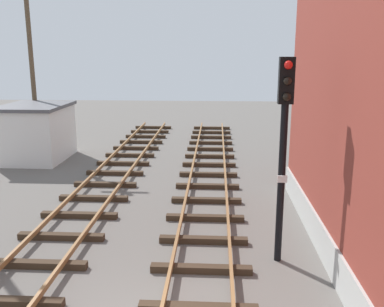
{
  "coord_description": "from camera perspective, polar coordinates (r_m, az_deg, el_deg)",
  "views": [
    {
      "loc": [
        1.1,
        -7.09,
        5.3
      ],
      "look_at": [
        0.16,
        9.21,
        1.41
      ],
      "focal_mm": 40.17,
      "sensor_mm": 36.0,
      "label": 1
    }
  ],
  "objects": [
    {
      "name": "signal_mast",
      "position": [
        10.66,
        12.07,
        2.09
      ],
      "size": [
        0.36,
        0.4,
        5.18
      ],
      "color": "black",
      "rests_on": "ground"
    },
    {
      "name": "control_hut",
      "position": [
        22.7,
        -19.96,
        2.68
      ],
      "size": [
        3.0,
        3.8,
        2.76
      ],
      "color": "silver",
      "rests_on": "ground"
    },
    {
      "name": "utility_pole_far",
      "position": [
        24.44,
        -20.56,
        11.49
      ],
      "size": [
        1.8,
        0.24,
        9.27
      ],
      "color": "brown",
      "rests_on": "ground"
    }
  ]
}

